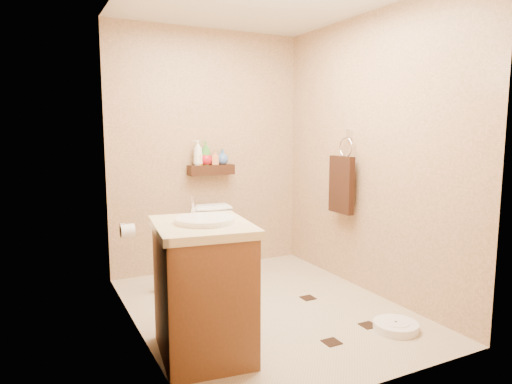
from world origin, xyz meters
TOP-DOWN VIEW (x-y plane):
  - ground at (0.00, 0.00)m, footprint 2.50×2.50m
  - wall_back at (0.00, 1.25)m, footprint 2.00×0.04m
  - wall_front at (0.00, -1.25)m, footprint 2.00×0.04m
  - wall_left at (-1.00, 0.00)m, footprint 0.04×2.50m
  - wall_right at (1.00, 0.00)m, footprint 0.04×2.50m
  - wall_shelf at (0.00, 1.17)m, footprint 0.46×0.14m
  - floor_accents at (0.04, -0.10)m, footprint 1.10×1.33m
  - toilet at (-0.04, 0.83)m, footprint 0.43×0.70m
  - vanity at (-0.70, -0.47)m, footprint 0.66×0.77m
  - bathroom_scale at (0.64, -0.77)m, footprint 0.42×0.42m
  - toilet_brush at (-0.65, 0.73)m, footprint 0.11×0.11m
  - towel_ring at (0.91, 0.25)m, footprint 0.12×0.30m
  - toilet_paper at (-0.94, 0.65)m, footprint 0.12×0.11m
  - bottle_a at (-0.14, 1.17)m, footprint 0.12×0.12m
  - bottle_b at (-0.13, 1.17)m, footprint 0.10×0.10m
  - bottle_c at (-0.05, 1.17)m, footprint 0.17×0.17m
  - bottle_d at (-0.05, 1.17)m, footprint 0.12×0.12m
  - bottle_e at (0.04, 1.17)m, footprint 0.08×0.08m
  - bottle_f at (0.12, 1.17)m, footprint 0.17×0.17m

SIDE VIEW (x-z plane):
  - ground at x=0.00m, z-range 0.00..0.00m
  - floor_accents at x=0.04m, z-range 0.00..0.01m
  - bathroom_scale at x=0.64m, z-range 0.00..0.06m
  - toilet_brush at x=-0.65m, z-range -0.07..0.41m
  - toilet at x=-0.04m, z-range 0.00..0.68m
  - vanity at x=-0.70m, z-range -0.05..0.93m
  - toilet_paper at x=-0.94m, z-range 0.54..0.66m
  - towel_ring at x=0.91m, z-range 0.57..1.33m
  - wall_shelf at x=0.00m, z-range 0.97..1.07m
  - bottle_e at x=0.04m, z-range 1.07..1.22m
  - bottle_b at x=-0.13m, z-range 1.07..1.22m
  - bottle_f at x=0.12m, z-range 1.07..1.22m
  - bottle_c at x=-0.05m, z-range 1.07..1.23m
  - bottle_d at x=-0.05m, z-range 1.07..1.30m
  - bottle_a at x=-0.14m, z-range 1.07..1.32m
  - wall_back at x=0.00m, z-range 0.00..2.40m
  - wall_front at x=0.00m, z-range 0.00..2.40m
  - wall_left at x=-1.00m, z-range 0.00..2.40m
  - wall_right at x=1.00m, z-range 0.00..2.40m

